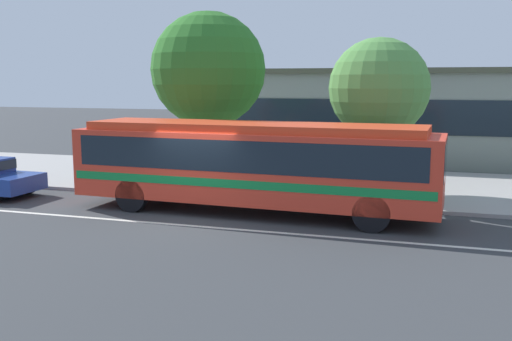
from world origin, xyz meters
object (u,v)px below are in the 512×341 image
street_tree_near_stop (208,70)px  transit_bus (253,161)px  pedestrian_walking_along_curb (298,166)px  street_tree_mid_block (379,89)px  bus_stop_sign (368,152)px  pedestrian_waiting_near_sign (174,163)px

street_tree_near_stop → transit_bus: bearing=-52.2°
pedestrian_walking_along_curb → street_tree_mid_block: size_ratio=0.31×
pedestrian_walking_along_curb → street_tree_near_stop: size_ratio=0.26×
street_tree_near_stop → bus_stop_sign: bearing=-15.5°
bus_stop_sign → street_tree_near_stop: street_tree_near_stop is taller
pedestrian_walking_along_curb → pedestrian_waiting_near_sign: bearing=-169.5°
pedestrian_walking_along_curb → bus_stop_sign: bus_stop_sign is taller
pedestrian_waiting_near_sign → bus_stop_sign: bus_stop_sign is taller
transit_bus → street_tree_near_stop: street_tree_near_stop is taller
bus_stop_sign → street_tree_mid_block: bearing=86.9°
transit_bus → bus_stop_sign: 3.77m
pedestrian_walking_along_curb → transit_bus: bearing=-103.8°
transit_bus → street_tree_mid_block: size_ratio=2.09×
pedestrian_walking_along_curb → street_tree_mid_block: street_tree_mid_block is taller
transit_bus → street_tree_mid_block: (3.25, 3.85, 2.10)m
transit_bus → pedestrian_waiting_near_sign: bearing=149.7°
pedestrian_walking_along_curb → bus_stop_sign: 2.66m
transit_bus → bus_stop_sign: bearing=33.1°
bus_stop_sign → street_tree_mid_block: 2.66m
pedestrian_waiting_near_sign → transit_bus: bearing=-30.3°
pedestrian_walking_along_curb → street_tree_near_stop: (-3.61, 0.86, 3.27)m
bus_stop_sign → street_tree_mid_block: size_ratio=0.47×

